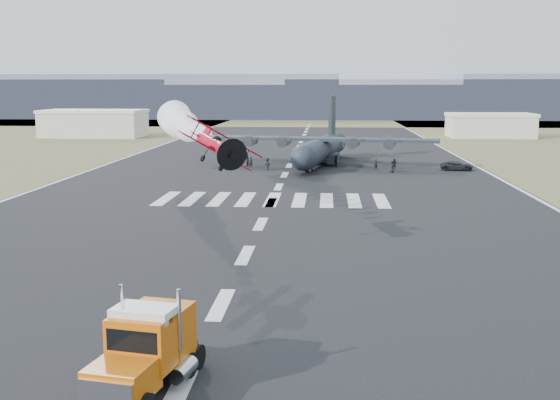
# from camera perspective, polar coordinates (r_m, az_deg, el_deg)

# --- Properties ---
(ground) EXTENTS (500.00, 500.00, 0.00)m
(ground) POSITION_cam_1_polar(r_m,az_deg,el_deg) (29.99, -8.38, -15.37)
(ground) COLOR black
(ground) RESTS_ON ground
(scrub_far) EXTENTS (500.00, 80.00, 0.00)m
(scrub_far) POSITION_cam_1_polar(r_m,az_deg,el_deg) (256.99, 2.55, 6.44)
(scrub_far) COLOR olive
(scrub_far) RESTS_ON ground
(runway_markings) EXTENTS (60.00, 260.00, 0.01)m
(runway_markings) POSITION_cam_1_polar(r_m,az_deg,el_deg) (87.71, -0.10, 1.08)
(runway_markings) COLOR silver
(runway_markings) RESTS_ON ground
(ridge_seg_b) EXTENTS (150.00, 50.00, 15.00)m
(ridge_seg_b) POSITION_cam_1_polar(r_m,az_deg,el_deg) (317.30, -21.71, 7.69)
(ridge_seg_b) COLOR slate
(ridge_seg_b) RESTS_ON ground
(ridge_seg_c) EXTENTS (150.00, 50.00, 17.00)m
(ridge_seg_c) POSITION_cam_1_polar(r_m,az_deg,el_deg) (295.32, -10.15, 8.32)
(ridge_seg_c) COLOR slate
(ridge_seg_c) RESTS_ON ground
(ridge_seg_d) EXTENTS (150.00, 50.00, 13.00)m
(ridge_seg_d) POSITION_cam_1_polar(r_m,az_deg,el_deg) (286.74, 2.70, 8.03)
(ridge_seg_d) COLOR slate
(ridge_seg_d) RESTS_ON ground
(ridge_seg_e) EXTENTS (150.00, 50.00, 15.00)m
(ridge_seg_e) POSITION_cam_1_polar(r_m,az_deg,el_deg) (292.66, 15.66, 7.92)
(ridge_seg_e) COLOR slate
(ridge_seg_e) RESTS_ON ground
(hangar_left) EXTENTS (24.50, 14.50, 6.70)m
(hangar_left) POSITION_cam_1_polar(r_m,az_deg,el_deg) (181.39, -14.87, 6.07)
(hangar_left) COLOR beige
(hangar_left) RESTS_ON ground
(hangar_right) EXTENTS (20.50, 12.50, 5.90)m
(hangar_right) POSITION_cam_1_polar(r_m,az_deg,el_deg) (181.33, 16.70, 5.86)
(hangar_right) COLOR beige
(hangar_right) RESTS_ON ground
(semi_truck) EXTENTS (3.91, 8.18, 3.59)m
(semi_truck) POSITION_cam_1_polar(r_m,az_deg,el_deg) (29.95, -10.79, -11.81)
(semi_truck) COLOR black
(semi_truck) RESTS_ON ground
(aerobatic_biplane) EXTENTS (5.82, 6.15, 4.58)m
(aerobatic_biplane) POSITION_cam_1_polar(r_m,az_deg,el_deg) (52.07, -5.20, 4.48)
(aerobatic_biplane) COLOR #AA0B13
(smoke_trail) EXTENTS (13.01, 36.47, 4.14)m
(smoke_trail) POSITION_cam_1_polar(r_m,az_deg,el_deg) (82.71, -8.29, 6.36)
(smoke_trail) COLOR white
(transport_aircraft) EXTENTS (37.45, 30.69, 10.83)m
(transport_aircraft) POSITION_cam_1_polar(r_m,az_deg,el_deg) (113.15, 3.35, 4.32)
(transport_aircraft) COLOR #1E242D
(transport_aircraft) RESTS_ON ground
(support_vehicle) EXTENTS (5.00, 2.70, 1.33)m
(support_vehicle) POSITION_cam_1_polar(r_m,az_deg,el_deg) (108.28, 14.15, 2.71)
(support_vehicle) COLOR black
(support_vehicle) RESTS_ON ground
(crew_a) EXTENTS (0.69, 0.62, 1.57)m
(crew_a) POSITION_cam_1_polar(r_m,az_deg,el_deg) (106.93, 7.80, 2.88)
(crew_a) COLOR black
(crew_a) RESTS_ON ground
(crew_b) EXTENTS (0.90, 0.85, 1.58)m
(crew_b) POSITION_cam_1_polar(r_m,az_deg,el_deg) (107.72, 9.29, 2.90)
(crew_b) COLOR black
(crew_b) RESTS_ON ground
(crew_c) EXTENTS (1.25, 1.22, 1.85)m
(crew_c) POSITION_cam_1_polar(r_m,az_deg,el_deg) (105.33, -1.03, 2.95)
(crew_c) COLOR black
(crew_c) RESTS_ON ground
(crew_d) EXTENTS (0.86, 1.17, 1.79)m
(crew_d) POSITION_cam_1_polar(r_m,az_deg,el_deg) (104.57, 2.63, 2.88)
(crew_d) COLOR black
(crew_d) RESTS_ON ground
(crew_e) EXTENTS (0.72, 0.96, 1.74)m
(crew_e) POSITION_cam_1_polar(r_m,az_deg,el_deg) (103.71, 9.10, 2.71)
(crew_e) COLOR black
(crew_e) RESTS_ON ground
(crew_f) EXTENTS (0.94, 1.78, 1.83)m
(crew_f) POSITION_cam_1_polar(r_m,az_deg,el_deg) (109.80, 4.56, 3.17)
(crew_f) COLOR black
(crew_f) RESTS_ON ground
(crew_g) EXTENTS (0.66, 0.56, 1.72)m
(crew_g) POSITION_cam_1_polar(r_m,az_deg,el_deg) (108.17, -2.39, 3.07)
(crew_g) COLOR black
(crew_g) RESTS_ON ground
(crew_h) EXTENTS (0.91, 1.07, 1.89)m
(crew_h) POSITION_cam_1_polar(r_m,az_deg,el_deg) (110.24, -2.72, 3.23)
(crew_h) COLOR black
(crew_h) RESTS_ON ground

